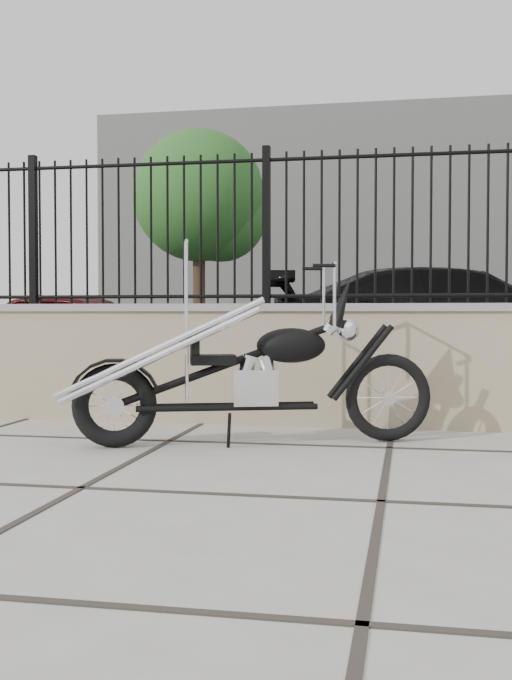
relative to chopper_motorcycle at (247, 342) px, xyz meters
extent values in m
plane|color=#99968E|center=(0.94, -1.46, -0.70)|extent=(90.00, 90.00, 0.00)
plane|color=black|center=(0.94, 11.04, -0.70)|extent=(30.00, 30.00, 0.00)
cube|color=gray|center=(0.94, 1.04, -0.22)|extent=(14.00, 0.36, 0.96)
cube|color=black|center=(0.94, 1.04, 0.86)|extent=(14.00, 0.08, 1.20)
cube|color=beige|center=(0.94, 25.04, 3.30)|extent=(22.00, 6.00, 8.00)
imported|color=#44090C|center=(-3.49, 5.27, -0.09)|extent=(3.72, 2.01, 1.20)
imported|color=black|center=(1.68, 5.73, 0.05)|extent=(5.41, 3.00, 1.48)
cylinder|color=#0B45AF|center=(-1.72, 3.61, -0.23)|extent=(0.11, 0.11, 0.93)
cylinder|color=#382619|center=(-4.54, 15.59, 0.97)|extent=(0.33, 0.33, 3.32)
sphere|color=#316C28|center=(-4.54, 15.59, 3.51)|extent=(3.54, 3.54, 3.54)
camera|label=1|loc=(1.07, -5.20, 0.20)|focal=42.00mm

